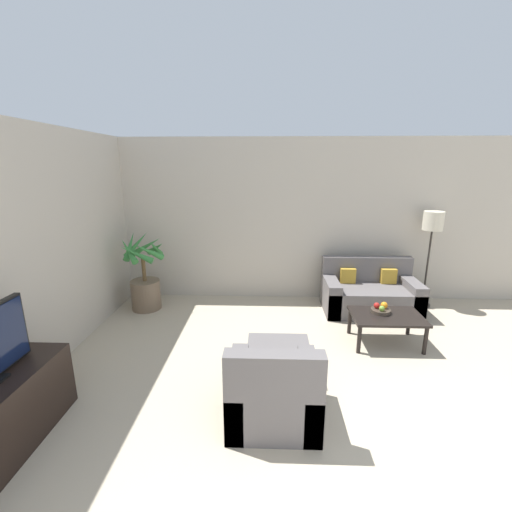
{
  "coord_description": "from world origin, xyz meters",
  "views": [
    {
      "loc": [
        -1.11,
        -0.06,
        2.26
      ],
      "look_at": [
        -1.28,
        4.66,
        1.0
      ],
      "focal_mm": 24.0,
      "sensor_mm": 36.0,
      "label": 1
    }
  ],
  "objects_px": {
    "coffee_table": "(387,319)",
    "orange_fruit": "(384,305)",
    "apple_green": "(382,308)",
    "armchair": "(273,393)",
    "apple_red": "(377,305)",
    "floor_lamp": "(433,227)",
    "fruit_bowl": "(381,311)",
    "sofa_loveseat": "(369,294)",
    "ottoman": "(278,358)",
    "potted_palm": "(145,281)"
  },
  "relations": [
    {
      "from": "sofa_loveseat",
      "to": "apple_green",
      "type": "xyz_separation_m",
      "value": [
        -0.15,
        -1.05,
        0.21
      ]
    },
    {
      "from": "apple_red",
      "to": "coffee_table",
      "type": "bearing_deg",
      "value": -44.75
    },
    {
      "from": "floor_lamp",
      "to": "fruit_bowl",
      "type": "distance_m",
      "value": 1.87
    },
    {
      "from": "floor_lamp",
      "to": "ottoman",
      "type": "bearing_deg",
      "value": -140.42
    },
    {
      "from": "coffee_table",
      "to": "apple_green",
      "type": "xyz_separation_m",
      "value": [
        -0.07,
        0.02,
        0.14
      ]
    },
    {
      "from": "sofa_loveseat",
      "to": "floor_lamp",
      "type": "relative_size",
      "value": 0.92
    },
    {
      "from": "armchair",
      "to": "potted_palm",
      "type": "bearing_deg",
      "value": 129.62
    },
    {
      "from": "fruit_bowl",
      "to": "sofa_loveseat",
      "type": "bearing_deg",
      "value": 81.73
    },
    {
      "from": "floor_lamp",
      "to": "apple_red",
      "type": "distance_m",
      "value": 1.85
    },
    {
      "from": "fruit_bowl",
      "to": "apple_green",
      "type": "xyz_separation_m",
      "value": [
        -0.01,
        -0.06,
        0.06
      ]
    },
    {
      "from": "coffee_table",
      "to": "apple_red",
      "type": "relative_size",
      "value": 11.57
    },
    {
      "from": "floor_lamp",
      "to": "coffee_table",
      "type": "distance_m",
      "value": 1.93
    },
    {
      "from": "sofa_loveseat",
      "to": "armchair",
      "type": "relative_size",
      "value": 1.74
    },
    {
      "from": "potted_palm",
      "to": "apple_red",
      "type": "height_order",
      "value": "potted_palm"
    },
    {
      "from": "sofa_loveseat",
      "to": "fruit_bowl",
      "type": "distance_m",
      "value": 1.01
    },
    {
      "from": "fruit_bowl",
      "to": "orange_fruit",
      "type": "xyz_separation_m",
      "value": [
        0.05,
        0.03,
        0.07
      ]
    },
    {
      "from": "apple_red",
      "to": "apple_green",
      "type": "bearing_deg",
      "value": -66.21
    },
    {
      "from": "coffee_table",
      "to": "orange_fruit",
      "type": "bearing_deg",
      "value": 95.31
    },
    {
      "from": "potted_palm",
      "to": "floor_lamp",
      "type": "bearing_deg",
      "value": 3.77
    },
    {
      "from": "floor_lamp",
      "to": "armchair",
      "type": "relative_size",
      "value": 1.88
    },
    {
      "from": "potted_palm",
      "to": "apple_red",
      "type": "bearing_deg",
      "value": -14.74
    },
    {
      "from": "apple_green",
      "to": "sofa_loveseat",
      "type": "bearing_deg",
      "value": 81.74
    },
    {
      "from": "apple_green",
      "to": "fruit_bowl",
      "type": "bearing_deg",
      "value": 82.03
    },
    {
      "from": "apple_red",
      "to": "apple_green",
      "type": "height_order",
      "value": "apple_red"
    },
    {
      "from": "potted_palm",
      "to": "coffee_table",
      "type": "distance_m",
      "value": 3.64
    },
    {
      "from": "coffee_table",
      "to": "fruit_bowl",
      "type": "xyz_separation_m",
      "value": [
        -0.06,
        0.08,
        0.08
      ]
    },
    {
      "from": "apple_green",
      "to": "armchair",
      "type": "relative_size",
      "value": 0.09
    },
    {
      "from": "potted_palm",
      "to": "fruit_bowl",
      "type": "bearing_deg",
      "value": -14.96
    },
    {
      "from": "fruit_bowl",
      "to": "ottoman",
      "type": "distance_m",
      "value": 1.59
    },
    {
      "from": "coffee_table",
      "to": "fruit_bowl",
      "type": "relative_size",
      "value": 3.56
    },
    {
      "from": "sofa_loveseat",
      "to": "apple_red",
      "type": "bearing_deg",
      "value": -101.27
    },
    {
      "from": "potted_palm",
      "to": "ottoman",
      "type": "height_order",
      "value": "potted_palm"
    },
    {
      "from": "potted_palm",
      "to": "orange_fruit",
      "type": "height_order",
      "value": "potted_palm"
    },
    {
      "from": "apple_green",
      "to": "ottoman",
      "type": "height_order",
      "value": "apple_green"
    },
    {
      "from": "sofa_loveseat",
      "to": "apple_red",
      "type": "distance_m",
      "value": 1.0
    },
    {
      "from": "coffee_table",
      "to": "apple_red",
      "type": "bearing_deg",
      "value": 135.25
    },
    {
      "from": "sofa_loveseat",
      "to": "ottoman",
      "type": "relative_size",
      "value": 2.15
    },
    {
      "from": "fruit_bowl",
      "to": "apple_green",
      "type": "height_order",
      "value": "apple_green"
    },
    {
      "from": "coffee_table",
      "to": "orange_fruit",
      "type": "relative_size",
      "value": 10.09
    },
    {
      "from": "coffee_table",
      "to": "ottoman",
      "type": "relative_size",
      "value": 1.33
    },
    {
      "from": "sofa_loveseat",
      "to": "orange_fruit",
      "type": "xyz_separation_m",
      "value": [
        -0.1,
        -0.96,
        0.21
      ]
    },
    {
      "from": "fruit_bowl",
      "to": "ottoman",
      "type": "relative_size",
      "value": 0.37
    },
    {
      "from": "orange_fruit",
      "to": "armchair",
      "type": "bearing_deg",
      "value": -133.37
    },
    {
      "from": "armchair",
      "to": "fruit_bowl",
      "type": "bearing_deg",
      "value": 47.08
    },
    {
      "from": "fruit_bowl",
      "to": "orange_fruit",
      "type": "relative_size",
      "value": 2.83
    },
    {
      "from": "floor_lamp",
      "to": "fruit_bowl",
      "type": "height_order",
      "value": "floor_lamp"
    },
    {
      "from": "potted_palm",
      "to": "floor_lamp",
      "type": "relative_size",
      "value": 0.8
    },
    {
      "from": "orange_fruit",
      "to": "apple_red",
      "type": "bearing_deg",
      "value": -179.49
    },
    {
      "from": "sofa_loveseat",
      "to": "apple_green",
      "type": "distance_m",
      "value": 1.08
    },
    {
      "from": "apple_red",
      "to": "armchair",
      "type": "relative_size",
      "value": 0.09
    }
  ]
}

